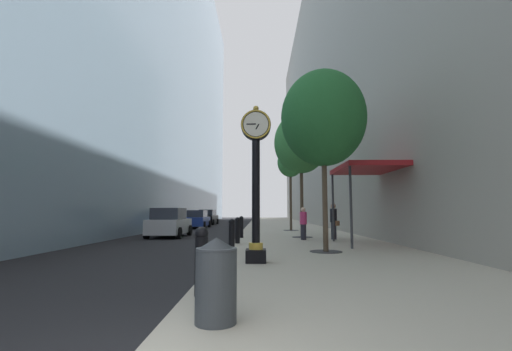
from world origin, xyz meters
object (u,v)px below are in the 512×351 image
at_px(bollard_nearest, 201,259).
at_px(bollard_fifth, 241,226).
at_px(street_tree_near, 323,118).
at_px(street_tree_mid_near, 301,143).
at_px(pedestrian_walking, 334,220).
at_px(trash_bin, 216,279).
at_px(street_tree_mid_far, 290,163).
at_px(car_blue_mid, 197,219).
at_px(pedestrian_by_clock, 303,223).
at_px(car_silver_far, 169,223).
at_px(bollard_fourth, 238,230).
at_px(bollard_third, 232,234).
at_px(car_black_near, 208,217).
at_px(street_clock, 256,175).

xyz_separation_m(bollard_nearest, bollard_fifth, (0.00, 12.46, 0.00)).
bearing_deg(bollard_nearest, street_tree_near, 62.51).
bearing_deg(bollard_nearest, street_tree_mid_near, 75.88).
bearing_deg(pedestrian_walking, trash_bin, -108.13).
height_order(trash_bin, pedestrian_walking, pedestrian_walking).
height_order(street_tree_mid_far, car_blue_mid, street_tree_mid_far).
relative_size(street_tree_mid_far, pedestrian_by_clock, 3.86).
bearing_deg(car_silver_far, street_tree_near, -48.35).
xyz_separation_m(trash_bin, pedestrian_by_clock, (2.67, 12.55, 0.29)).
distance_m(street_tree_mid_far, trash_bin, 21.48).
height_order(bollard_fourth, bollard_fifth, same).
distance_m(trash_bin, car_blue_mid, 27.62).
bearing_deg(trash_bin, pedestrian_by_clock, 77.98).
bearing_deg(trash_bin, street_tree_mid_near, 78.83).
height_order(bollard_fifth, car_silver_far, car_silver_far).
distance_m(street_tree_mid_far, car_silver_far, 9.90).
relative_size(bollard_nearest, bollard_fifth, 1.00).
height_order(street_tree_near, car_blue_mid, street_tree_near).
xyz_separation_m(bollard_third, car_black_near, (-5.01, 27.91, 0.09)).
distance_m(bollard_third, car_silver_far, 9.60).
bearing_deg(car_silver_far, street_tree_mid_far, 31.62).
bearing_deg(car_black_near, bollard_fourth, -78.57).
relative_size(pedestrian_by_clock, car_blue_mid, 0.34).
relative_size(bollard_fifth, car_silver_far, 0.28).
bearing_deg(street_tree_near, bollard_nearest, -117.49).
xyz_separation_m(bollard_nearest, pedestrian_by_clock, (3.09, 11.17, 0.24)).
xyz_separation_m(car_black_near, car_blue_mid, (0.24, -8.39, -0.04)).
bearing_deg(street_clock, street_tree_near, 46.36).
xyz_separation_m(street_tree_mid_near, pedestrian_by_clock, (-0.14, -1.67, -4.27)).
relative_size(pedestrian_walking, pedestrian_by_clock, 1.12).
xyz_separation_m(bollard_nearest, car_blue_mid, (-4.78, 25.74, 0.06)).
bearing_deg(car_silver_far, bollard_fourth, -51.03).
xyz_separation_m(street_clock, trash_bin, (-0.44, -5.10, -1.85)).
distance_m(street_clock, street_tree_mid_far, 16.11).
distance_m(street_tree_mid_near, car_black_near, 23.26).
distance_m(bollard_fifth, car_blue_mid, 14.12).
bearing_deg(bollard_third, street_tree_mid_near, 63.96).
distance_m(bollard_fifth, street_tree_near, 8.13).
xyz_separation_m(bollard_fifth, car_black_near, (-5.01, 21.68, 0.09)).
bearing_deg(bollard_nearest, car_black_near, 98.35).
distance_m(street_tree_mid_far, pedestrian_by_clock, 9.25).
height_order(bollard_fifth, street_tree_mid_far, street_tree_mid_far).
distance_m(bollard_fourth, car_black_near, 25.29).
height_order(bollard_third, bollard_fourth, same).
relative_size(pedestrian_by_clock, car_silver_far, 0.39).
xyz_separation_m(pedestrian_by_clock, car_silver_far, (-7.48, 3.60, -0.14)).
height_order(car_black_near, car_blue_mid, car_black_near).
relative_size(bollard_fifth, car_black_near, 0.25).
distance_m(bollard_third, street_tree_mid_far, 14.29).
bearing_deg(bollard_fifth, pedestrian_walking, -11.98).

